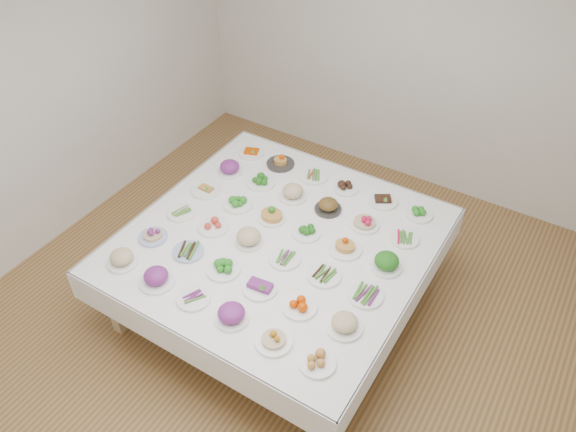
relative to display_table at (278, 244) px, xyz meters
The scene contains 38 objects.
room_envelope 1.17m from the display_table, 44.86° to the right, with size 5.02×5.02×2.81m.
display_table is the anchor object (origin of this frame).
dish_0 1.21m from the display_table, 135.10° to the right, with size 0.24×0.24×0.14m.
dish_1 1.01m from the display_table, 120.24° to the right, with size 0.27×0.27×0.16m.
dish_2 0.87m from the display_table, 101.48° to the right, with size 0.24×0.24×0.05m.
dish_3 0.87m from the display_table, 79.01° to the right, with size 0.27×0.27×0.15m.
dish_4 1.01m from the display_table, 59.03° to the right, with size 0.25×0.25×0.13m.
dish_5 1.20m from the display_table, 45.26° to the right, with size 0.24×0.24×0.10m.
dish_6 1.00m from the display_table, 148.43° to the right, with size 0.23×0.23×0.12m.
dish_7 0.72m from the display_table, 135.22° to the right, with size 0.26×0.24×0.06m.
dish_8 0.55m from the display_table, 107.57° to the right, with size 0.26×0.26×0.12m.
dish_9 0.56m from the display_table, 71.05° to the right, with size 0.25×0.25×0.12m.
dish_10 0.74m from the display_table, 45.45° to the right, with size 0.24×0.24×0.11m.
dish_11 1.00m from the display_table, 30.62° to the right, with size 0.25×0.25×0.15m.
dish_12 0.87m from the display_table, 168.29° to the right, with size 0.23×0.23×0.05m.
dish_13 0.55m from the display_table, 161.36° to the right, with size 0.25×0.25×0.10m.
dish_14 0.27m from the display_table, 135.41° to the right, with size 0.25×0.25×0.14m.
dish_15 0.26m from the display_table, 45.66° to the right, with size 0.24×0.24×0.05m.
dish_16 0.54m from the display_table, 17.87° to the right, with size 0.25×0.25×0.06m.
dish_17 0.88m from the display_table, 11.73° to the right, with size 0.25×0.25×0.06m.
dish_18 0.89m from the display_table, 168.38° to the left, with size 0.26×0.26×0.10m.
dish_19 0.55m from the display_table, 162.25° to the left, with size 0.24×0.24×0.10m.
dish_20 0.27m from the display_table, 135.00° to the left, with size 0.23×0.23×0.14m.
dish_21 0.25m from the display_table, 45.49° to the left, with size 0.23×0.23×0.09m.
dish_22 0.55m from the display_table, 17.90° to the left, with size 0.26×0.26×0.15m.
dish_23 0.89m from the display_table, 10.67° to the left, with size 0.25×0.25×0.14m.
dish_24 0.99m from the display_table, 149.09° to the left, with size 0.23×0.23×0.13m.
dish_25 0.74m from the display_table, 134.67° to the left, with size 0.25×0.25×0.11m.
dish_26 0.55m from the display_table, 108.66° to the left, with size 0.26×0.26×0.14m.
dish_27 0.56m from the display_table, 71.92° to the left, with size 0.24×0.24×0.14m.
dish_28 0.73m from the display_table, 44.38° to the left, with size 0.24×0.24×0.14m.
dish_29 1.01m from the display_table, 30.92° to the left, with size 0.22×0.22×0.05m.
dish_30 1.21m from the display_table, 134.76° to the left, with size 0.24×0.24×0.09m.
dish_31 1.01m from the display_table, 121.33° to the left, with size 0.25×0.25×0.13m.
dish_32 0.87m from the display_table, 100.85° to the left, with size 0.26×0.26×0.06m.
dish_33 0.87m from the display_table, 78.69° to the left, with size 0.22×0.22×0.10m.
dish_34 1.01m from the display_table, 59.02° to the left, with size 0.25×0.25×0.10m.
dish_35 1.21m from the display_table, 45.43° to the left, with size 0.23×0.23×0.09m.
Camera 1 is at (1.61, -2.55, 3.83)m, focal length 35.00 mm.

